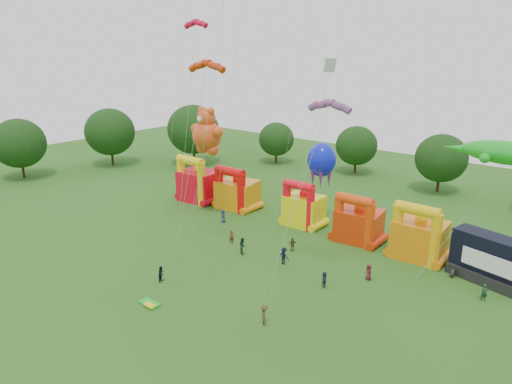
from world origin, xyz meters
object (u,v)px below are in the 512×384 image
Objects in this scene: stage_trailer at (491,260)px; gecko_kite at (468,210)px; octopus_kite at (319,192)px; spectator_0 at (223,216)px; bouncy_castle_0 at (198,183)px; spectator_4 at (293,244)px; bouncy_castle_2 at (303,208)px; teddy_bear_kite at (205,140)px.

gecko_kite is at bearing 160.53° from stage_trailer.
stage_trailer is at bearing -5.64° from octopus_kite.
gecko_kite reaches higher than spectator_0.
stage_trailer is at bearing 0.81° from bouncy_castle_0.
spectator_4 is at bearing -76.65° from octopus_kite.
bouncy_castle_2 is 0.79× the size of stage_trailer.
spectator_0 is at bearing -48.49° from spectator_4.
bouncy_castle_0 reaches higher than bouncy_castle_2.
gecko_kite reaches higher than bouncy_castle_0.
octopus_kite is (13.85, 6.82, -6.19)m from teddy_bear_kite.
bouncy_castle_0 is 10.63m from spectator_0.
octopus_kite is 9.80m from spectator_4.
spectator_4 is (22.16, -6.07, -1.89)m from bouncy_castle_0.
teddy_bear_kite is 18.92m from spectator_4.
bouncy_castle_0 is 0.47× the size of teddy_bear_kite.
gecko_kite reaches higher than bouncy_castle_2.
octopus_kite is (-21.60, 2.13, 2.27)m from stage_trailer.
gecko_kite is (32.44, 5.75, -4.15)m from teddy_bear_kite.
gecko_kite reaches higher than spectator_4.
teddy_bear_kite is at bearing -172.47° from stage_trailer.
octopus_kite reaches higher than spectator_4.
stage_trailer reaches higher than spectator_0.
octopus_kite is at bearing 52.37° from spectator_0.
gecko_kite is 8.08× the size of spectator_4.
gecko_kite is at bearing -3.29° from octopus_kite.
octopus_kite is at bearing 176.71° from gecko_kite.
teddy_bear_kite is 9.02× the size of spectator_4.
spectator_0 is (-29.16, -6.06, -5.78)m from gecko_kite.
octopus_kite reaches higher than spectator_0.
bouncy_castle_2 is at bearing -179.90° from gecko_kite.
teddy_bear_kite is at bearing -154.86° from bouncy_castle_2.
stage_trailer is 32.59m from spectator_0.
bouncy_castle_2 is 0.41× the size of teddy_bear_kite.
bouncy_castle_2 is at bearing 25.14° from teddy_bear_kite.
bouncy_castle_2 is 3.71× the size of spectator_4.
bouncy_castle_0 is 18.46m from bouncy_castle_2.
bouncy_castle_0 is at bearing -177.55° from gecko_kite.
bouncy_castle_0 is 4.27× the size of spectator_4.
stage_trailer is (41.67, 0.59, -0.37)m from bouncy_castle_0.
octopus_kite is 13.29m from spectator_0.
teddy_bear_kite is 1.42× the size of octopus_kite.
bouncy_castle_0 is at bearing -56.34° from spectator_4.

